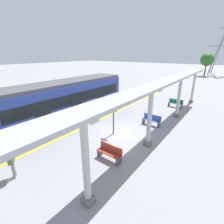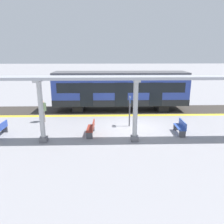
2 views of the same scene
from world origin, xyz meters
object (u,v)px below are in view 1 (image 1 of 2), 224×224
object	(u,v)px
canopy_pillar_fourth	(179,97)
canopy_pillar_fifth	(193,87)
canopy_pillar_third	(150,118)
platform_info_sign	(113,117)
bench_near_end	(176,103)
bench_far_end	(152,120)
canopy_pillar_second	(86,163)
passenger_waiting_near_edge	(11,158)
train_near_carriage	(66,101)
bench_mid_platform	(110,152)

from	to	relation	value
canopy_pillar_fourth	canopy_pillar_fifth	xyz separation A→B (m)	(0.00, 5.87, 0.00)
canopy_pillar_third	platform_info_sign	xyz separation A→B (m)	(-2.69, -0.03, -0.55)
bench_near_end	platform_info_sign	distance (m)	9.42
bench_far_end	platform_info_sign	xyz separation A→B (m)	(-1.57, -3.19, 0.89)
canopy_pillar_fourth	bench_near_end	xyz separation A→B (m)	(-0.99, 3.01, -1.44)
platform_info_sign	bench_far_end	bearing A→B (deg)	63.88
canopy_pillar_second	bench_near_end	bearing A→B (deg)	93.87
bench_near_end	bench_far_end	distance (m)	6.03
bench_far_end	passenger_waiting_near_edge	size ratio (longest dim) A/B	0.89
train_near_carriage	bench_near_end	world-z (taller)	train_near_carriage
canopy_pillar_second	bench_mid_platform	xyz separation A→B (m)	(-1.04, 2.79, -1.44)
canopy_pillar_fourth	platform_info_sign	world-z (taller)	canopy_pillar_fourth
platform_info_sign	passenger_waiting_near_edge	bearing A→B (deg)	-100.19
bench_mid_platform	passenger_waiting_near_edge	distance (m)	4.78
canopy_pillar_second	platform_info_sign	bearing A→B (deg)	116.46
canopy_pillar_fifth	bench_far_end	bearing A→B (deg)	-97.21
canopy_pillar_fourth	bench_mid_platform	xyz separation A→B (m)	(-1.04, -8.83, -1.44)
canopy_pillar_third	bench_mid_platform	distance (m)	3.19
canopy_pillar_third	bench_far_end	xyz separation A→B (m)	(-1.12, 3.16, -1.44)
canopy_pillar_fifth	canopy_pillar_fourth	bearing A→B (deg)	-90.00
train_near_carriage	platform_info_sign	size ratio (longest dim) A/B	5.38
canopy_pillar_third	canopy_pillar_fourth	distance (m)	6.18
canopy_pillar_third	bench_near_end	size ratio (longest dim) A/B	2.45
passenger_waiting_near_edge	bench_near_end	bearing A→B (deg)	79.66
train_near_carriage	bench_far_end	world-z (taller)	train_near_carriage
canopy_pillar_second	canopy_pillar_fourth	world-z (taller)	same
train_near_carriage	bench_near_end	xyz separation A→B (m)	(6.32, 9.58, -1.38)
bench_near_end	platform_info_sign	bearing A→B (deg)	-100.45
canopy_pillar_second	platform_info_sign	distance (m)	6.06
canopy_pillar_third	canopy_pillar_fifth	bearing A→B (deg)	90.00
bench_mid_platform	platform_info_sign	world-z (taller)	platform_info_sign
passenger_waiting_near_edge	canopy_pillar_third	bearing A→B (deg)	59.26
canopy_pillar_second	bench_mid_platform	size ratio (longest dim) A/B	2.45
canopy_pillar_fourth	platform_info_sign	distance (m)	6.79
canopy_pillar_second	canopy_pillar_third	distance (m)	5.44
train_near_carriage	bench_far_end	bearing A→B (deg)	29.89
canopy_pillar_third	passenger_waiting_near_edge	distance (m)	7.57
canopy_pillar_fifth	platform_info_sign	size ratio (longest dim) A/B	1.68
bench_mid_platform	platform_info_sign	xyz separation A→B (m)	(-1.65, 2.61, 0.89)
canopy_pillar_third	bench_mid_platform	world-z (taller)	canopy_pillar_third
canopy_pillar_fifth	canopy_pillar_second	bearing A→B (deg)	-90.00
passenger_waiting_near_edge	bench_far_end	bearing A→B (deg)	74.21
canopy_pillar_fifth	passenger_waiting_near_edge	distance (m)	18.93
bench_mid_platform	bench_far_end	world-z (taller)	same
canopy_pillar_fifth	bench_near_end	bearing A→B (deg)	-109.05
bench_near_end	bench_mid_platform	distance (m)	11.83
canopy_pillar_second	platform_info_sign	size ratio (longest dim) A/B	1.68
train_near_carriage	canopy_pillar_fifth	world-z (taller)	canopy_pillar_fifth
canopy_pillar_fourth	bench_mid_platform	bearing A→B (deg)	-96.74
bench_near_end	bench_far_end	bearing A→B (deg)	-91.29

